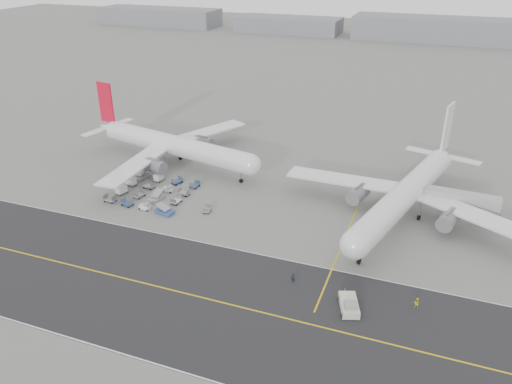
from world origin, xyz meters
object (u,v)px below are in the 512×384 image
at_px(airliner_a, 172,145).
at_px(airliner_b, 407,193).
at_px(pushback_tug, 349,305).
at_px(ground_crew_a, 293,277).
at_px(ground_crew_b, 416,303).
at_px(jet_bridge, 461,200).

distance_m(airliner_a, airliner_b, 62.26).
relative_size(pushback_tug, ground_crew_a, 3.99).
relative_size(airliner_a, airliner_b, 0.99).
relative_size(ground_crew_a, ground_crew_b, 0.99).
distance_m(airliner_b, jet_bridge, 11.48).
xyz_separation_m(pushback_tug, jet_bridge, (16.19, 38.24, 3.70)).
height_order(airliner_a, pushback_tug, airliner_a).
bearing_deg(airliner_b, ground_crew_a, -101.49).
relative_size(airliner_a, ground_crew_b, 28.60).
bearing_deg(airliner_a, pushback_tug, -115.67).
bearing_deg(ground_crew_b, jet_bridge, -98.01).
bearing_deg(ground_crew_b, pushback_tug, 24.97).
bearing_deg(jet_bridge, ground_crew_b, -96.73).
height_order(airliner_b, ground_crew_b, airliner_b).
bearing_deg(jet_bridge, ground_crew_a, -124.91).
bearing_deg(ground_crew_b, airliner_a, -28.37).
distance_m(jet_bridge, ground_crew_a, 43.78).
relative_size(jet_bridge, ground_crew_a, 9.15).
bearing_deg(ground_crew_a, airliner_a, 135.60).
bearing_deg(pushback_tug, ground_crew_a, 140.74).
xyz_separation_m(airliner_b, jet_bridge, (11.10, 2.76, -1.05)).
bearing_deg(jet_bridge, airliner_a, 179.11).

